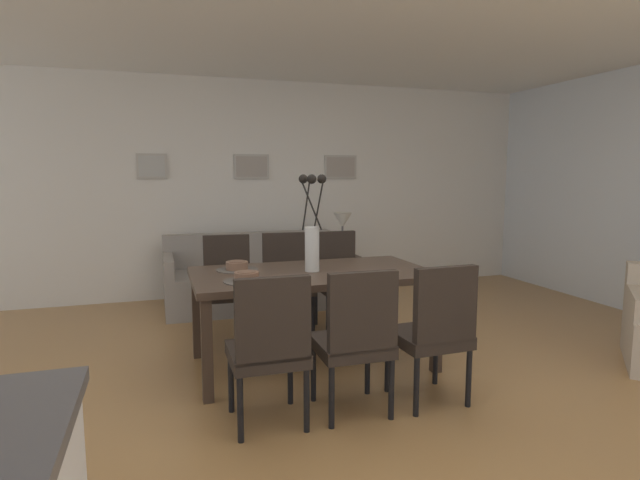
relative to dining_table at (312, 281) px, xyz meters
name	(u,v)px	position (x,y,z in m)	size (l,w,h in m)	color
ground_plane	(355,398)	(0.09, -0.67, -0.67)	(9.00, 9.00, 0.00)	#A87A47
back_wall_panel	(258,188)	(0.09, 2.58, 0.63)	(9.00, 0.10, 2.60)	silver
dining_table	(312,281)	(0.00, 0.00, 0.00)	(1.80, 0.98, 0.74)	#3D2D23
dining_chair_near_left	(269,343)	(-0.53, -0.88, -0.15)	(0.44, 0.44, 0.92)	black
dining_chair_near_right	(228,281)	(-0.52, 0.91, -0.15)	(0.46, 0.46, 0.92)	black
dining_chair_far_left	(356,335)	(0.00, -0.89, -0.15)	(0.45, 0.45, 0.92)	black
dining_chair_far_right	(287,277)	(0.03, 0.92, -0.15)	(0.47, 0.47, 0.92)	black
dining_chair_mid_left	(435,327)	(0.54, -0.90, -0.15)	(0.46, 0.46, 0.92)	black
dining_chair_mid_right	(338,275)	(0.53, 0.89, -0.15)	(0.44, 0.44, 0.92)	black
centerpiece_vase	(312,234)	(0.00, 0.00, 0.36)	(0.21, 0.23, 0.73)	silver
placemat_near_left	(247,281)	(-0.54, -0.22, 0.08)	(0.32, 0.32, 0.01)	#4C4742
bowl_near_left	(247,276)	(-0.54, -0.22, 0.11)	(0.17, 0.17, 0.07)	brown
placemat_near_right	(237,270)	(-0.54, 0.22, 0.08)	(0.32, 0.32, 0.01)	#4C4742
bowl_near_right	(237,265)	(-0.54, 0.22, 0.11)	(0.17, 0.17, 0.07)	brown
sofa	(254,281)	(-0.10, 1.92, -0.39)	(1.95, 0.84, 0.80)	gray
side_table	(342,277)	(0.96, 1.91, -0.41)	(0.36, 0.36, 0.52)	#33261E
table_lamp	(342,224)	(0.96, 1.91, 0.23)	(0.22, 0.22, 0.51)	#4C4C51
framed_picture_left	(152,166)	(-1.15, 2.51, 0.90)	(0.33, 0.03, 0.29)	#B2ADA3
framed_picture_center	(252,167)	(0.00, 2.51, 0.90)	(0.43, 0.03, 0.30)	#B2ADA3
framed_picture_right	(341,167)	(1.15, 2.51, 0.90)	(0.43, 0.03, 0.30)	#B2ADA3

